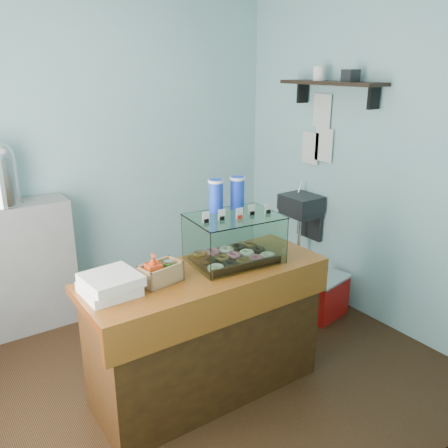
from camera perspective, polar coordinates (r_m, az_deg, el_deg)
ground at (r=3.67m, az=-4.24°, el=-17.20°), size 3.50×3.50×0.00m
room_shell at (r=3.03m, az=-4.66°, el=10.20°), size 3.54×3.04×2.82m
counter at (r=3.24m, az=-2.09°, el=-12.84°), size 1.60×0.60×0.90m
back_shelf at (r=4.26m, az=-24.31°, el=-5.11°), size 1.00×0.32×1.10m
display_case at (r=3.15m, az=1.02°, el=-1.38°), size 0.61×0.47×0.53m
condiment_crate at (r=2.87m, az=-7.85°, el=-5.77°), size 0.27×0.19×0.20m
pastry_boxes at (r=2.80m, az=-13.54°, el=-7.07°), size 0.32×0.32×0.12m
coffee_urn at (r=4.02m, az=-25.35°, el=5.63°), size 0.27×0.27×0.50m
red_cooler at (r=4.37m, az=11.76°, el=-8.42°), size 0.48×0.40×0.37m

